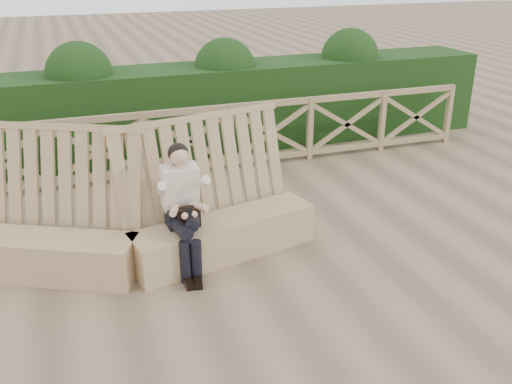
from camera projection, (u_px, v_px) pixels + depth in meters
name	position (u px, v px, depth m)	size (l,w,h in m)	color
ground	(264.00, 280.00, 6.35)	(60.00, 60.00, 0.00)	brown
bench	(132.00, 230.00, 6.58)	(4.38, 1.71, 1.62)	#866C4C
woman	(183.00, 203.00, 6.35)	(0.41, 0.87, 1.46)	black
guardrail	(188.00, 141.00, 9.16)	(10.10, 0.09, 1.10)	olive
hedge	(172.00, 111.00, 10.13)	(12.00, 1.20, 1.50)	black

